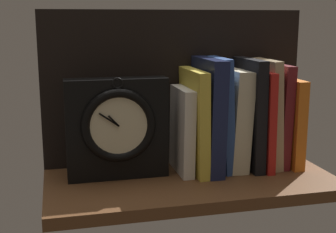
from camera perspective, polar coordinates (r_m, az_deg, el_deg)
The scene contains 13 objects.
ground_plane at distance 103.23cm, azimuth 2.86°, elevation -8.18°, with size 62.92×28.97×2.50cm, color brown.
back_panel at distance 111.48cm, azimuth 0.92°, elevation 3.63°, with size 62.92×1.20×36.25cm, color black.
book_white_catcher at distance 104.45cm, azimuth 1.74°, elevation -1.70°, with size 2.58×12.94×19.21cm, color silver.
book_yellow_seinlanguage at distance 104.76cm, azimuth 3.22°, elevation -0.54°, with size 2.39×16.39×23.24cm, color gold.
book_navy_bierce at distance 105.47cm, azimuth 4.89°, elevation 0.18°, with size 3.41×16.62×25.63cm, color #192147.
book_blue_modern at distance 106.47cm, azimuth 6.45°, elevation 0.29°, with size 2.11×12.49×25.74cm, color #2D4C8E.
book_cream_twain at distance 107.95cm, azimuth 8.11°, elevation -0.35°, with size 4.03×12.55×22.93cm, color beige.
book_black_skeptic at distance 109.06cm, azimuth 9.86°, elevation 0.36°, with size 2.46×15.03×25.35cm, color black.
book_red_requiem at distance 110.31cm, azimuth 10.99°, elevation -0.26°, with size 1.79×16.00×22.68cm, color red.
book_tan_shortstories at distance 111.02cm, azimuth 12.06°, elevation 0.40°, with size 2.09×12.71×25.07cm, color tan.
book_maroon_dawkins at distance 112.24cm, azimuth 13.20°, elevation 0.17°, with size 2.32×12.19×23.91cm, color maroon.
book_orange_pandolfini at distance 113.83cm, azimuth 14.40°, elevation -0.58°, with size 2.57×14.48×20.59cm, color orange.
framed_clock at distance 100.21cm, azimuth -6.23°, elevation -1.41°, with size 21.87×6.14×22.36cm.
Camera 1 is at (-28.05, -92.80, 34.20)cm, focal length 49.65 mm.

